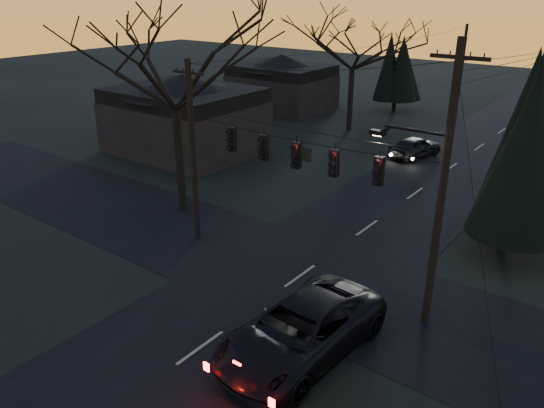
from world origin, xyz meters
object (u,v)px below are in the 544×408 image
Objects in this scene: utility_pole_left at (198,238)px; sedan_oncoming_a at (415,147)px; suv_near at (301,331)px; bare_tree_left at (173,66)px; utility_pole_right at (425,323)px; utility_pole_far_l at (456,109)px; evergreen_right at (518,155)px.

utility_pole_left is 18.90m from sedan_oncoming_a.
bare_tree_left is at bearing 156.49° from suv_near.
suv_near is at bearing -25.17° from utility_pole_left.
bare_tree_left is at bearing 171.81° from utility_pole_right.
utility_pole_right reaches higher than suv_near.
utility_pole_right is 11.50m from utility_pole_left.
utility_pole_right reaches higher than utility_pole_far_l.
sedan_oncoming_a is at bearing 80.58° from utility_pole_left.
suv_near is at bearing 117.17° from sedan_oncoming_a.
bare_tree_left is at bearing -160.73° from evergreen_right.
bare_tree_left is (-14.75, 2.12, 7.67)m from utility_pole_right.
utility_pole_far_l is at bearing -66.98° from sedan_oncoming_a.
sedan_oncoming_a is at bearing 114.29° from utility_pole_right.
evergreen_right reaches higher than sedan_oncoming_a.
bare_tree_left reaches higher than evergreen_right.
suv_near is at bearing -105.42° from evergreen_right.
evergreen_right is at bearing 78.51° from suv_near.
suv_near is 1.48× the size of sedan_oncoming_a.
evergreen_right is (0.59, 7.49, 4.62)m from utility_pole_right.
evergreen_right reaches higher than suv_near.
utility_pole_right is 20.46m from sedan_oncoming_a.
utility_pole_right is 1.24× the size of evergreen_right.
utility_pole_right is at bearing -8.19° from bare_tree_left.
suv_near is at bearing -27.43° from bare_tree_left.
suv_near is 23.53m from sedan_oncoming_a.
utility_pole_left is 9.85m from suv_near.
utility_pole_left is 1.29× the size of suv_near.
utility_pole_right is 16.76m from bare_tree_left.
utility_pole_far_l is 1.81× the size of sedan_oncoming_a.
sedan_oncoming_a is at bearing 108.16° from suv_near.
utility_pole_far_l is at bearing 90.00° from utility_pole_left.
suv_near is (-2.62, -4.17, 0.91)m from utility_pole_right.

